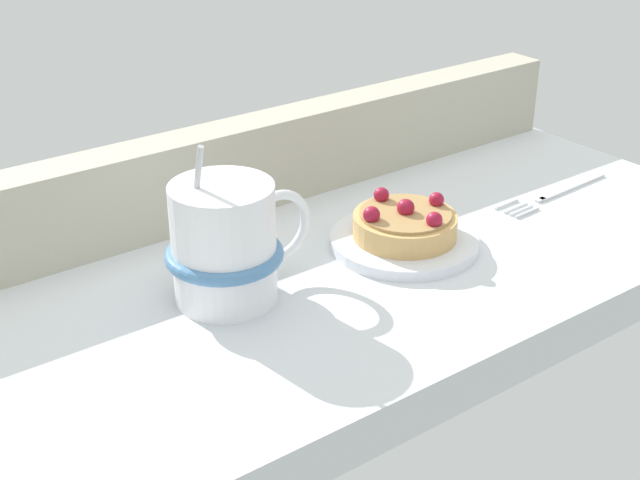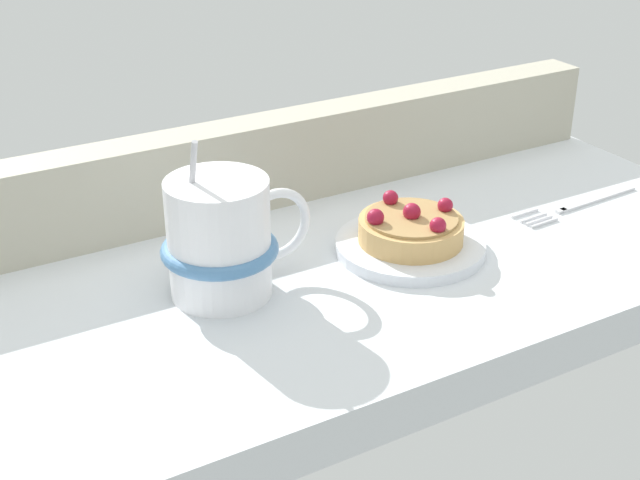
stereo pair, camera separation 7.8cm
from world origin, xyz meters
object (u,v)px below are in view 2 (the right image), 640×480
at_px(coffee_mug, 221,239).
at_px(dessert_fork, 579,204).
at_px(dessert_plate, 410,246).
at_px(raspberry_tart, 411,228).

bearing_deg(coffee_mug, dessert_fork, -3.52).
bearing_deg(dessert_plate, raspberry_tart, -173.06).
xyz_separation_m(dessert_plate, coffee_mug, (-0.18, 0.02, 0.05)).
relative_size(dessert_plate, raspberry_tart, 1.44).
xyz_separation_m(dessert_plate, dessert_fork, (0.21, -0.01, -0.00)).
height_order(coffee_mug, dessert_fork, coffee_mug).
height_order(dessert_plate, coffee_mug, coffee_mug).
height_order(dessert_plate, dessert_fork, dessert_plate).
bearing_deg(dessert_fork, raspberry_tart, 178.30).
bearing_deg(coffee_mug, raspberry_tart, -5.60).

